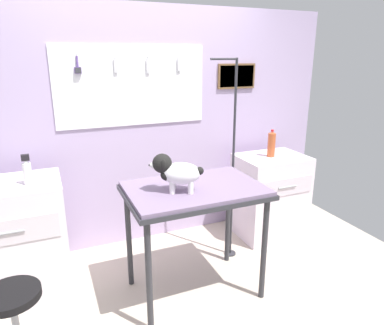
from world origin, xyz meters
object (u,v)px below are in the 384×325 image
object	(u,v)px
grooming_table	(195,198)
counter_left	(12,241)
grooming_arm	(232,170)
cabinet_right	(270,195)
dog	(176,172)
stool	(13,309)
soda_bottle	(271,144)

from	to	relation	value
grooming_table	counter_left	size ratio (longest dim) A/B	1.11
grooming_arm	cabinet_right	bearing A→B (deg)	20.53
grooming_table	grooming_arm	size ratio (longest dim) A/B	0.56
dog	stool	xyz separation A→B (m)	(-1.10, -0.32, -0.57)
grooming_arm	stool	size ratio (longest dim) A/B	3.05
grooming_table	stool	bearing A→B (deg)	-164.28
soda_bottle	grooming_table	bearing A→B (deg)	-151.85
cabinet_right	stool	bearing A→B (deg)	-158.39
grooming_table	grooming_arm	xyz separation A→B (m)	(0.53, 0.37, 0.04)
grooming_table	counter_left	xyz separation A→B (m)	(-1.32, 0.53, -0.35)
soda_bottle	cabinet_right	bearing A→B (deg)	3.44
stool	soda_bottle	distance (m)	2.59
dog	stool	distance (m)	1.28
dog	soda_bottle	bearing A→B (deg)	26.34
stool	cabinet_right	bearing A→B (deg)	21.61
cabinet_right	counter_left	bearing A→B (deg)	-178.64
grooming_arm	soda_bottle	size ratio (longest dim) A/B	6.59
dog	cabinet_right	world-z (taller)	dog
grooming_table	stool	xyz separation A→B (m)	(-1.26, -0.36, -0.33)
stool	soda_bottle	size ratio (longest dim) A/B	2.16
stool	counter_left	bearing A→B (deg)	93.42
grooming_table	counter_left	world-z (taller)	counter_left
grooming_table	dog	size ratio (longest dim) A/B	2.74
grooming_arm	counter_left	xyz separation A→B (m)	(-1.84, 0.16, -0.39)
counter_left	soda_bottle	size ratio (longest dim) A/B	3.37
cabinet_right	soda_bottle	world-z (taller)	soda_bottle
grooming_table	dog	distance (m)	0.29
grooming_arm	cabinet_right	world-z (taller)	grooming_arm
counter_left	dog	bearing A→B (deg)	-26.25
counter_left	stool	size ratio (longest dim) A/B	1.56
grooming_arm	counter_left	bearing A→B (deg)	174.92
dog	soda_bottle	xyz separation A→B (m)	(1.26, 0.62, -0.06)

